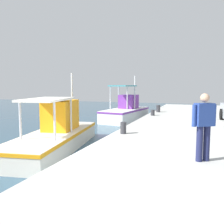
# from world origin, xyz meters

# --- Properties ---
(fishing_boat_third) EXTENTS (6.52, 2.94, 3.28)m
(fishing_boat_third) POSITION_xyz_m (1.93, 2.46, 0.64)
(fishing_boat_third) COLOR silver
(fishing_boat_third) RESTS_ON ground
(fishing_boat_fourth) EXTENTS (5.25, 2.63, 3.44)m
(fishing_boat_fourth) POSITION_xyz_m (11.01, 2.11, 0.67)
(fishing_boat_fourth) COLOR white
(fishing_boat_fourth) RESTS_ON ground
(fisherman_standing) EXTENTS (0.45, 0.56, 1.69)m
(fisherman_standing) POSITION_xyz_m (-0.44, -3.35, 1.75)
(fisherman_standing) COLOR #1E234C
(fisherman_standing) RESTS_ON quay_pier
(mooring_bollard_second) EXTENTS (0.23, 0.23, 0.46)m
(mooring_bollard_second) POSITION_xyz_m (2.21, -0.45, 1.03)
(mooring_bollard_second) COLOR #333338
(mooring_bollard_second) RESTS_ON quay_pier
(mooring_bollard_third) EXTENTS (0.24, 0.24, 0.36)m
(mooring_bollard_third) POSITION_xyz_m (8.37, -0.45, 0.98)
(mooring_bollard_third) COLOR #333338
(mooring_bollard_third) RESTS_ON quay_pier
(mooring_bollard_fourth) EXTENTS (0.27, 0.27, 0.48)m
(mooring_bollard_fourth) POSITION_xyz_m (10.46, -0.45, 1.04)
(mooring_bollard_fourth) COLOR #333338
(mooring_bollard_fourth) RESTS_ON quay_pier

